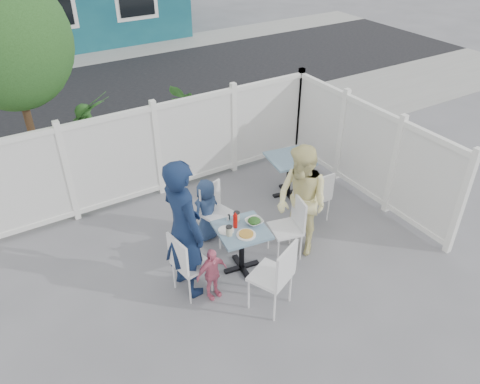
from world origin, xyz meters
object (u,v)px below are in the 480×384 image
spare_table (289,166)px  chair_left (186,261)px  chair_right (291,223)px  man (184,229)px  boy (207,210)px  chair_back (216,208)px  main_table (242,238)px  woman (302,201)px  toddler (212,274)px  chair_near (277,273)px

spare_table → chair_left: bearing=-154.2°
chair_right → man: 1.60m
man → boy: size_ratio=1.95×
chair_right → chair_back: 1.13m
main_table → chair_left: (-0.83, -0.03, 0.01)m
chair_back → woman: size_ratio=0.54×
chair_back → toddler: size_ratio=1.17×
spare_table → chair_near: 2.60m
chair_back → woman: 1.26m
spare_table → chair_near: size_ratio=0.78×
spare_table → chair_right: chair_right is taller
spare_table → chair_left: (-2.48, -1.20, -0.02)m
chair_back → toddler: chair_back is taller
chair_left → woman: woman is taller
chair_right → chair_near: chair_near is taller
main_table → woman: woman is taller
spare_table → man: size_ratio=0.41×
boy → main_table: bearing=77.2°
woman → chair_right: bearing=-89.4°
chair_left → man: man is taller
chair_left → chair_right: bearing=79.8°
chair_left → chair_near: bearing=37.0°
spare_table → main_table: bearing=-144.6°
chair_back → spare_table: bearing=176.3°
spare_table → woman: size_ratio=0.48×
chair_right → toddler: chair_right is taller
woman → toddler: size_ratio=2.16×
chair_right → chair_near: 1.08m
toddler → chair_near: bearing=-51.4°
chair_near → man: 1.24m
chair_right → chair_near: (-0.77, -0.75, 0.04)m
man → spare_table: bearing=-73.0°
chair_back → boy: (-0.11, 0.07, -0.03)m
spare_table → woman: woman is taller
chair_near → toddler: size_ratio=1.32×
main_table → boy: 0.87m
chair_left → chair_right: 1.58m
chair_left → chair_right: (1.58, -0.05, 0.00)m
spare_table → chair_back: size_ratio=0.88×
spare_table → toddler: toddler is taller
chair_left → man: 0.43m
chair_right → woman: bearing=-69.6°
chair_left → boy: bearing=131.1°
chair_near → boy: bearing=67.0°
toddler → boy: bearing=59.0°
spare_table → chair_near: bearing=-129.7°
man → toddler: bearing=-155.7°
spare_table → boy: (-1.71, -0.30, -0.07)m
main_table → man: (-0.78, 0.07, 0.42)m
woman → chair_left: bearing=-97.6°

